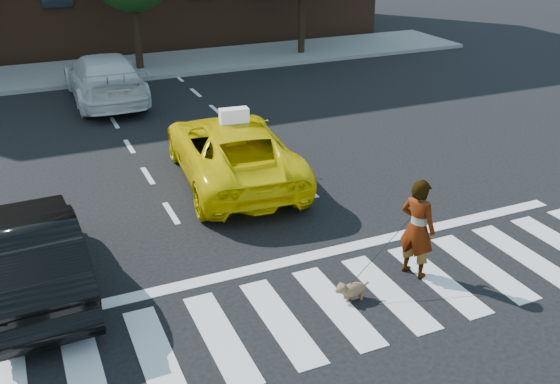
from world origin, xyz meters
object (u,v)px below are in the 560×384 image
(taxi, at_px, (232,150))
(black_sedan, at_px, (33,253))
(woman, at_px, (417,228))
(white_suv, at_px, (104,78))
(dog, at_px, (351,289))

(taxi, relative_size, black_sedan, 1.25)
(taxi, xyz_separation_m, black_sedan, (-4.64, -3.09, -0.04))
(black_sedan, bearing_deg, taxi, -148.34)
(woman, bearing_deg, white_suv, -9.64)
(black_sedan, xyz_separation_m, dog, (4.71, -2.42, -0.51))
(dog, bearing_deg, taxi, 96.83)
(white_suv, relative_size, dog, 9.02)
(taxi, xyz_separation_m, white_suv, (-1.63, 7.87, 0.05))
(black_sedan, height_order, woman, woman)
(dog, bearing_deg, black_sedan, 158.86)
(taxi, distance_m, dog, 5.54)
(black_sedan, xyz_separation_m, woman, (6.13, -2.16, 0.20))
(black_sedan, bearing_deg, dog, 150.77)
(white_suv, distance_m, dog, 13.50)
(woman, relative_size, dog, 3.02)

